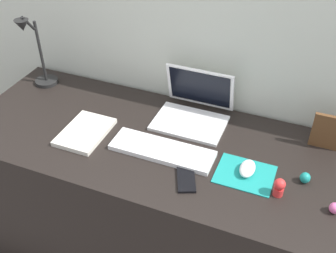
{
  "coord_description": "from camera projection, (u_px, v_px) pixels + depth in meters",
  "views": [
    {
      "loc": [
        0.5,
        -1.16,
        1.79
      ],
      "look_at": [
        0.02,
        0.0,
        0.83
      ],
      "focal_mm": 43.65,
      "sensor_mm": 36.0,
      "label": 1
    }
  ],
  "objects": [
    {
      "name": "notebook_pad",
      "position": [
        85.0,
        132.0,
        1.68
      ],
      "size": [
        0.17,
        0.24,
        0.02
      ],
      "primitive_type": "cube",
      "rotation": [
        0.0,
        0.0,
        -0.0
      ],
      "color": "silver",
      "rests_on": "desk"
    },
    {
      "name": "laptop",
      "position": [
        194.0,
        107.0,
        1.75
      ],
      "size": [
        0.3,
        0.26,
        0.21
      ],
      "color": "white",
      "rests_on": "desk"
    },
    {
      "name": "desk",
      "position": [
        163.0,
        205.0,
        1.87
      ],
      "size": [
        1.7,
        0.66,
        0.74
      ],
      "primitive_type": "cube",
      "color": "black",
      "rests_on": "ground_plane"
    },
    {
      "name": "keyboard",
      "position": [
        162.0,
        150.0,
        1.59
      ],
      "size": [
        0.41,
        0.13,
        0.02
      ],
      "primitive_type": "cube",
      "color": "white",
      "rests_on": "desk"
    },
    {
      "name": "desk_lamp",
      "position": [
        36.0,
        55.0,
        1.88
      ],
      "size": [
        0.11,
        0.17,
        0.37
      ],
      "color": "black",
      "rests_on": "desk"
    },
    {
      "name": "back_wall",
      "position": [
        194.0,
        84.0,
        1.88
      ],
      "size": [
        2.9,
        0.05,
        1.62
      ],
      "primitive_type": "cube",
      "color": "beige",
      "rests_on": "ground_plane"
    },
    {
      "name": "toy_figurine_teal",
      "position": [
        305.0,
        178.0,
        1.46
      ],
      "size": [
        0.04,
        0.04,
        0.04
      ],
      "primitive_type": "ellipsoid",
      "color": "teal",
      "rests_on": "desk"
    },
    {
      "name": "toy_figurine_pink",
      "position": [
        335.0,
        208.0,
        1.35
      ],
      "size": [
        0.04,
        0.04,
        0.04
      ],
      "primitive_type": "ellipsoid",
      "color": "pink",
      "rests_on": "desk"
    },
    {
      "name": "cell_phone",
      "position": [
        186.0,
        179.0,
        1.47
      ],
      "size": [
        0.11,
        0.14,
        0.01
      ],
      "primitive_type": "cube",
      "rotation": [
        0.0,
        0.0,
        0.41
      ],
      "color": "black",
      "rests_on": "desk"
    },
    {
      "name": "mousepad",
      "position": [
        245.0,
        174.0,
        1.5
      ],
      "size": [
        0.21,
        0.17,
        0.0
      ],
      "primitive_type": "cube",
      "color": "teal",
      "rests_on": "desk"
    },
    {
      "name": "mouse",
      "position": [
        247.0,
        168.0,
        1.5
      ],
      "size": [
        0.06,
        0.1,
        0.03
      ],
      "primitive_type": "ellipsoid",
      "color": "white",
      "rests_on": "mousepad"
    },
    {
      "name": "toy_figurine_red",
      "position": [
        279.0,
        187.0,
        1.4
      ],
      "size": [
        0.04,
        0.04,
        0.07
      ],
      "color": "red",
      "rests_on": "desk"
    },
    {
      "name": "picture_frame",
      "position": [
        328.0,
        132.0,
        1.58
      ],
      "size": [
        0.12,
        0.02,
        0.15
      ],
      "primitive_type": "cube",
      "color": "brown",
      "rests_on": "desk"
    }
  ]
}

